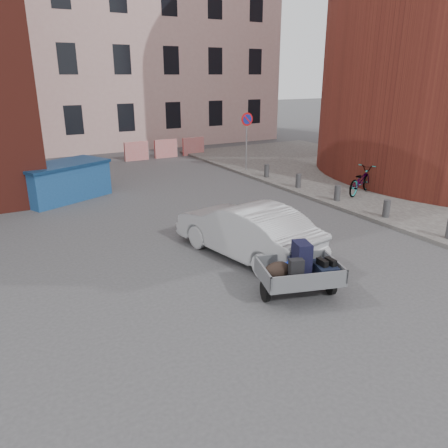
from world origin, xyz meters
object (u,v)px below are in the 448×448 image
dumpster (63,181)px  silver_car (246,230)px  trailer (299,271)px  bicycle (360,180)px

dumpster → silver_car: (3.00, -7.87, 0.01)m
trailer → bicycle: trailer is taller
dumpster → silver_car: silver_car is taller
trailer → bicycle: 8.72m
trailer → dumpster: dumpster is taller
dumpster → silver_car: bearing=-93.7°
bicycle → dumpster: bearing=40.3°
dumpster → bicycle: bearing=-52.5°
trailer → dumpster: 10.66m
trailer → dumpster: (-2.75, 10.30, 0.07)m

